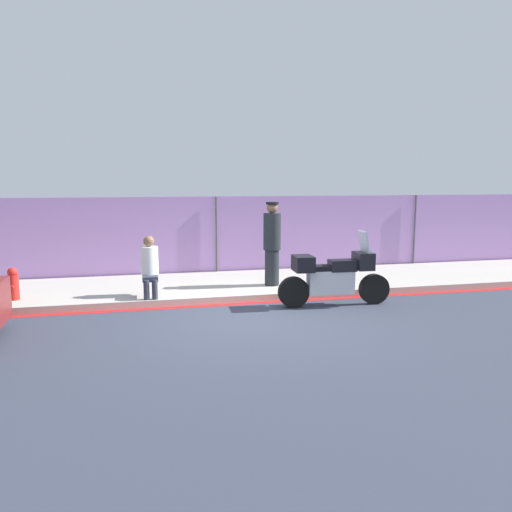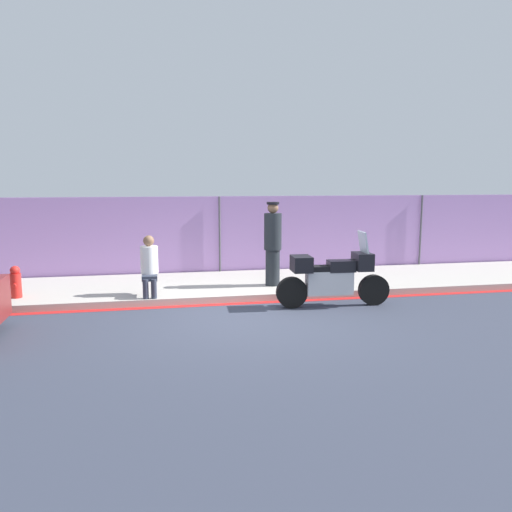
{
  "view_description": "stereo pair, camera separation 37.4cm",
  "coord_description": "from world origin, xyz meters",
  "px_view_note": "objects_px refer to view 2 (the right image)",
  "views": [
    {
      "loc": [
        -1.9,
        -8.47,
        2.44
      ],
      "look_at": [
        0.49,
        1.71,
        0.86
      ],
      "focal_mm": 35.0,
      "sensor_mm": 36.0,
      "label": 1
    },
    {
      "loc": [
        -1.53,
        -8.55,
        2.44
      ],
      "look_at": [
        0.49,
        1.71,
        0.86
      ],
      "focal_mm": 35.0,
      "sensor_mm": 36.0,
      "label": 2
    }
  ],
  "objects_px": {
    "motorcycle": "(332,277)",
    "person_seated_on_curb": "(149,263)",
    "fire_hydrant": "(16,282)",
    "officer_standing": "(273,243)"
  },
  "relations": [
    {
      "from": "person_seated_on_curb",
      "to": "fire_hydrant",
      "type": "height_order",
      "value": "person_seated_on_curb"
    },
    {
      "from": "officer_standing",
      "to": "fire_hydrant",
      "type": "xyz_separation_m",
      "value": [
        -5.26,
        -0.19,
        -0.63
      ]
    },
    {
      "from": "officer_standing",
      "to": "person_seated_on_curb",
      "type": "relative_size",
      "value": 1.52
    },
    {
      "from": "motorcycle",
      "to": "person_seated_on_curb",
      "type": "height_order",
      "value": "motorcycle"
    },
    {
      "from": "person_seated_on_curb",
      "to": "fire_hydrant",
      "type": "bearing_deg",
      "value": 174.14
    },
    {
      "from": "motorcycle",
      "to": "officer_standing",
      "type": "xyz_separation_m",
      "value": [
        -0.84,
        1.53,
        0.5
      ]
    },
    {
      "from": "person_seated_on_curb",
      "to": "officer_standing",
      "type": "bearing_deg",
      "value": 9.67
    },
    {
      "from": "officer_standing",
      "to": "person_seated_on_curb",
      "type": "bearing_deg",
      "value": -170.33
    },
    {
      "from": "motorcycle",
      "to": "officer_standing",
      "type": "height_order",
      "value": "officer_standing"
    },
    {
      "from": "motorcycle",
      "to": "officer_standing",
      "type": "distance_m",
      "value": 1.81
    }
  ]
}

